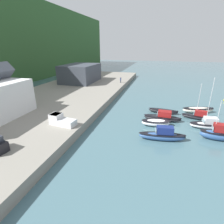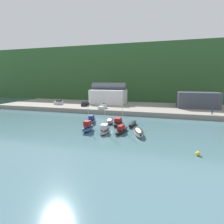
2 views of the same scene
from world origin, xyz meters
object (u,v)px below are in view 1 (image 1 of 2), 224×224
object	(u,v)px
moored_boat_7	(198,110)
moored_boat_1	(156,123)
moored_boat_2	(163,117)
moored_boat_3	(163,111)
moored_boat_6	(199,116)
moored_boat_4	(217,134)
person_on_quay	(121,80)
moored_boat_5	(208,124)
pickup_truck_0	(61,120)
moored_boat_0	(163,135)

from	to	relation	value
moored_boat_7	moored_boat_1	bearing A→B (deg)	121.28
moored_boat_2	moored_boat_7	size ratio (longest dim) A/B	1.02
moored_boat_7	moored_boat_2	bearing A→B (deg)	115.21
moored_boat_3	moored_boat_7	bearing A→B (deg)	-65.39
moored_boat_6	moored_boat_4	bearing A→B (deg)	-159.52
moored_boat_6	moored_boat_7	xyz separation A→B (m)	(4.36, -0.50, -0.01)
moored_boat_3	moored_boat_2	bearing A→B (deg)	-175.01
moored_boat_7	person_on_quay	xyz separation A→B (m)	(21.82, 23.86, 2.06)
moored_boat_2	moored_boat_3	size ratio (longest dim) A/B	1.12
moored_boat_5	moored_boat_6	size ratio (longest dim) A/B	1.26
moored_boat_1	moored_boat_4	world-z (taller)	moored_boat_4
moored_boat_1	moored_boat_2	size ratio (longest dim) A/B	0.77
moored_boat_5	pickup_truck_0	bearing A→B (deg)	103.29
moored_boat_1	moored_boat_7	bearing A→B (deg)	-54.57
moored_boat_0	moored_boat_4	size ratio (longest dim) A/B	1.15
moored_boat_7	pickup_truck_0	size ratio (longest dim) A/B	1.55
moored_boat_4	moored_boat_1	bearing A→B (deg)	77.38
moored_boat_0	moored_boat_3	xyz separation A→B (m)	(12.88, -0.03, -0.32)
moored_boat_2	moored_boat_0	bearing A→B (deg)	-178.79
moored_boat_6	person_on_quay	size ratio (longest dim) A/B	3.63
moored_boat_5	person_on_quay	world-z (taller)	moored_boat_5
moored_boat_1	moored_boat_6	distance (m)	10.49
pickup_truck_0	moored_boat_3	bearing A→B (deg)	-42.76
moored_boat_4	moored_boat_0	bearing A→B (deg)	109.90
moored_boat_1	moored_boat_5	size ratio (longest dim) A/B	0.62
moored_boat_1	moored_boat_4	xyz separation A→B (m)	(-2.88, -10.08, 0.41)
moored_boat_6	person_on_quay	xyz separation A→B (m)	(26.18, 23.36, 2.05)
moored_boat_0	moored_boat_2	world-z (taller)	moored_boat_0
moored_boat_2	person_on_quay	bearing A→B (deg)	29.93
moored_boat_6	moored_boat_3	bearing A→B (deg)	89.44
moored_boat_2	moored_boat_5	distance (m)	8.58
moored_boat_0	person_on_quay	bearing A→B (deg)	14.92
moored_boat_4	moored_boat_6	bearing A→B (deg)	11.96
moored_boat_1	moored_boat_4	distance (m)	10.49
moored_boat_1	moored_boat_6	xyz separation A→B (m)	(5.76, -8.77, 0.05)
moored_boat_5	person_on_quay	distance (m)	38.95
moored_boat_1	moored_boat_7	distance (m)	13.72
moored_boat_1	moored_boat_0	bearing A→B (deg)	-178.81
moored_boat_0	person_on_quay	size ratio (longest dim) A/B	3.71
moored_boat_5	moored_boat_7	distance (m)	8.55
moored_boat_1	moored_boat_3	size ratio (longest dim) A/B	0.87
moored_boat_1	person_on_quay	bearing A→B (deg)	12.48
moored_boat_1	moored_boat_7	world-z (taller)	moored_boat_7
moored_boat_1	moored_boat_4	bearing A→B (deg)	-118.01
moored_boat_3	person_on_quay	xyz separation A→B (m)	(24.54, 15.93, 2.19)
moored_boat_2	moored_boat_5	world-z (taller)	moored_boat_5
moored_boat_2	person_on_quay	distance (m)	33.00
moored_boat_1	moored_boat_3	distance (m)	7.51
moored_boat_5	moored_boat_6	xyz separation A→B (m)	(4.18, 0.96, -0.09)
moored_boat_0	moored_boat_5	size ratio (longest dim) A/B	0.81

